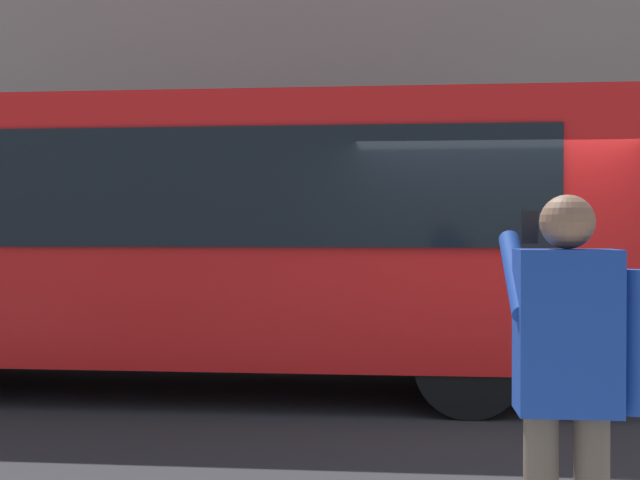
% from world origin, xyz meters
% --- Properties ---
extents(ground_plane, '(60.00, 60.00, 0.00)m').
position_xyz_m(ground_plane, '(0.00, 0.00, 0.00)').
color(ground_plane, '#232326').
extents(red_bus, '(9.05, 2.54, 3.08)m').
position_xyz_m(red_bus, '(3.25, -0.76, 1.68)').
color(red_bus, red).
rests_on(red_bus, ground_plane).
extents(pedestrian_photographer, '(0.53, 0.52, 1.70)m').
position_xyz_m(pedestrian_photographer, '(0.19, 4.42, 1.14)').
color(pedestrian_photographer, '#4C4238').
rests_on(pedestrian_photographer, sidewalk_curb).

